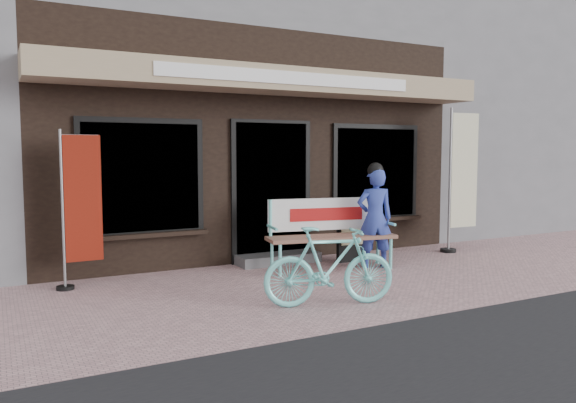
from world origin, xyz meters
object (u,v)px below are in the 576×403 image
nobori_cream (461,178)px  bench (329,228)px  person (375,216)px  bicycle (330,266)px  menu_stand (351,232)px  nobori_red (80,207)px

nobori_cream → bench: bearing=-172.6°
bench → person: person is taller
bicycle → person: bearing=-33.0°
menu_stand → bicycle: bearing=-126.5°
person → bicycle: 2.27m
bench → menu_stand: bearing=36.0°
nobori_red → menu_stand: 3.98m
bench → nobori_cream: nobori_cream is taller
person → menu_stand: size_ratio=1.72×
bench → nobori_red: nobori_red is taller
bench → bicycle: bench is taller
bench → menu_stand: (0.56, 0.26, -0.14)m
person → menu_stand: bearing=117.9°
bench → bicycle: bearing=-111.3°
menu_stand → bench: bearing=-151.7°
person → nobori_cream: size_ratio=0.64×
nobori_red → nobori_cream: nobori_cream is taller
nobori_cream → menu_stand: 2.35m
nobori_cream → menu_stand: (-2.21, 0.08, -0.80)m
bench → nobori_cream: size_ratio=0.80×
person → nobori_cream: bearing=30.9°
nobori_red → nobori_cream: (6.15, -0.25, 0.24)m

